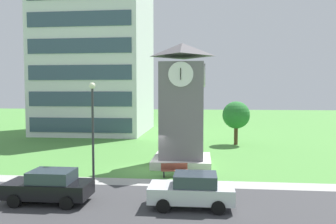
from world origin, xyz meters
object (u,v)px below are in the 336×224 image
(tree_by_building, at_px, (236,115))
(parked_car_silver, at_px, (192,190))
(park_bench, at_px, (174,170))
(clock_tower, at_px, (182,111))
(parked_car_black, at_px, (49,186))
(street_lamp, at_px, (93,123))

(tree_by_building, xyz_separation_m, parked_car_silver, (-4.15, -19.72, -2.31))
(parked_car_silver, bearing_deg, tree_by_building, 78.10)
(park_bench, bearing_deg, tree_by_building, 68.51)
(clock_tower, height_order, park_bench, clock_tower)
(clock_tower, height_order, tree_by_building, clock_tower)
(park_bench, relative_size, tree_by_building, 0.40)
(parked_car_black, bearing_deg, parked_car_silver, 0.47)
(park_bench, xyz_separation_m, tree_by_building, (5.50, 13.97, 2.71))
(clock_tower, bearing_deg, street_lamp, -126.66)
(clock_tower, relative_size, tree_by_building, 2.02)
(clock_tower, xyz_separation_m, tree_by_building, (5.21, 10.28, -1.01))
(park_bench, height_order, street_lamp, street_lamp)
(street_lamp, xyz_separation_m, tree_by_building, (10.12, 16.88, -0.67))
(clock_tower, xyz_separation_m, park_bench, (-0.29, -3.69, -3.72))
(park_bench, distance_m, tree_by_building, 15.25)
(clock_tower, xyz_separation_m, street_lamp, (-4.91, -6.60, -0.34))
(parked_car_silver, bearing_deg, street_lamp, 154.54)
(clock_tower, distance_m, parked_car_silver, 10.06)
(park_bench, relative_size, parked_car_silver, 0.45)
(parked_car_black, xyz_separation_m, parked_car_silver, (7.33, 0.06, -0.00))
(clock_tower, relative_size, parked_car_silver, 2.26)
(park_bench, height_order, tree_by_building, tree_by_building)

